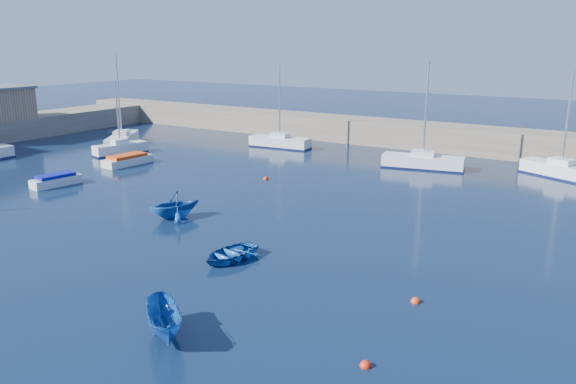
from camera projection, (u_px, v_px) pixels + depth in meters
The scene contains 15 objects.
ground at pixel (20, 318), 23.17m from camera, with size 220.00×220.00×0.00m, color #0C1B35.
back_wall at pixel (412, 135), 60.43m from camera, with size 96.00×4.50×2.60m, color #736858.
sailboat_3 at pixel (120, 148), 56.61m from camera, with size 2.81×5.56×7.24m.
sailboat_4 at pixel (122, 139), 61.46m from camera, with size 5.96×7.28×9.69m.
sailboat_5 at pixel (280, 142), 60.13m from camera, with size 6.79×2.46×8.78m.
sailboat_6 at pixel (423, 161), 50.28m from camera, with size 7.39×3.35×9.35m.
sailboat_7 at pixel (561, 170), 46.80m from camera, with size 6.79×4.54×8.80m.
motorboat_1 at pixel (56, 180), 44.30m from camera, with size 1.87×3.94×0.93m.
motorboat_2 at pixel (127, 160), 51.77m from camera, with size 1.98×4.78×0.96m.
dinghy_center at pixel (230, 254), 29.22m from camera, with size 2.43×3.41×0.71m, color #164E9C.
dinghy_left at pixel (174, 205), 36.05m from camera, with size 2.95×3.42×1.80m, color #164E9C.
dinghy_right at pixel (165, 321), 21.53m from camera, with size 1.28×3.39×1.31m, color #164E9C.
buoy_1 at pixel (416, 302), 24.57m from camera, with size 0.44×0.44×0.44m, color #C6390E.
buoy_2 at pixel (366, 366), 19.72m from camera, with size 0.44×0.44×0.44m, color red.
buoy_3 at pixel (266, 179), 46.47m from camera, with size 0.47×0.47×0.47m, color red.
Camera 1 is at (20.58, -11.89, 11.06)m, focal length 35.00 mm.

